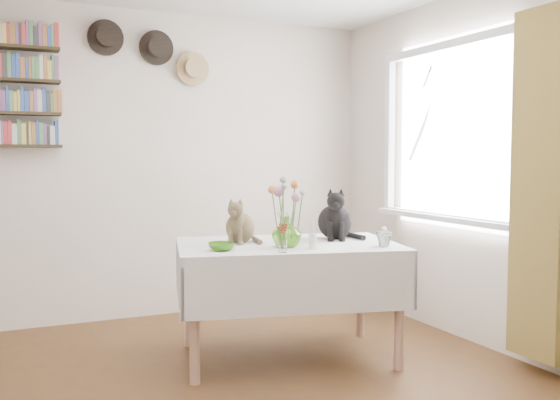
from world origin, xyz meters
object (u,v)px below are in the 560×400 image
flower_vase (287,232)px  dining_table (287,272)px  black_cat (335,213)px  tabby_cat (240,219)px

flower_vase → dining_table: bearing=62.8°
dining_table → black_cat: bearing=10.3°
dining_table → black_cat: black_cat is taller
tabby_cat → flower_vase: (0.19, -0.32, -0.06)m
tabby_cat → black_cat: black_cat is taller
dining_table → tabby_cat: bearing=147.1°
tabby_cat → black_cat: size_ratio=0.84×
dining_table → black_cat: size_ratio=4.43×
black_cat → flower_vase: (-0.47, -0.22, -0.08)m
tabby_cat → dining_table: bearing=3.4°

